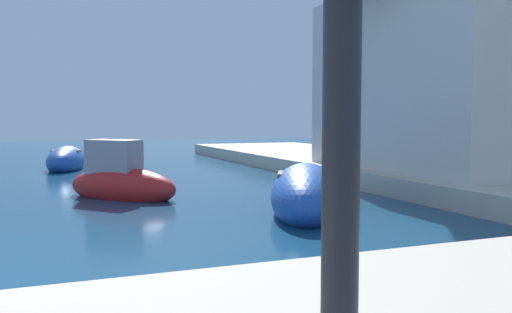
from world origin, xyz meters
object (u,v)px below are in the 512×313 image
at_px(moored_boat_5, 306,195).
at_px(moored_boat_7, 66,161).
at_px(moored_boat_2, 121,182).
at_px(waterfront_building_main, 450,63).

distance_m(moored_boat_5, moored_boat_7, 12.53).
bearing_deg(moored_boat_2, moored_boat_5, 1.00).
height_order(moored_boat_2, moored_boat_7, moored_boat_2).
height_order(moored_boat_7, waterfront_building_main, waterfront_building_main).
relative_size(moored_boat_2, moored_boat_7, 0.83).
distance_m(moored_boat_2, waterfront_building_main, 9.70).
distance_m(moored_boat_7, waterfront_building_main, 14.00).
bearing_deg(moored_boat_7, moored_boat_5, -146.23).
bearing_deg(moored_boat_7, moored_boat_2, -159.66).
relative_size(moored_boat_2, waterfront_building_main, 0.39).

